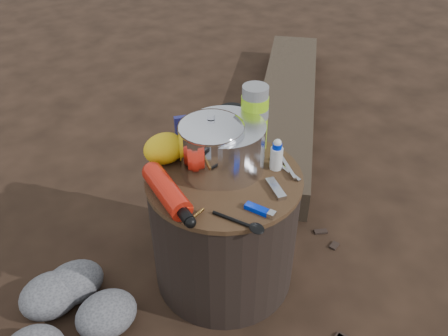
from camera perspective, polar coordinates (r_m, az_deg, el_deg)
ground at (r=1.75m, az=0.00°, el=-12.77°), size 60.00×60.00×0.00m
stump at (r=1.58m, az=0.00°, el=-7.45°), size 0.49×0.49×0.45m
log_main at (r=2.62m, az=7.76°, el=7.69°), size 1.41×1.42×0.14m
log_small at (r=2.48m, az=3.69°, el=5.39°), size 1.05×0.75×0.09m
foil_windscreen at (r=1.43m, az=0.11°, el=2.67°), size 0.25×0.25×0.15m
camping_pot at (r=1.40m, az=-1.56°, el=2.75°), size 0.20×0.20×0.20m
fuel_bottle at (r=1.34m, az=-7.05°, el=-2.85°), size 0.09×0.28×0.07m
thermos at (r=1.51m, az=3.75°, el=6.15°), size 0.09×0.09×0.22m
travel_mug at (r=1.56m, az=0.96°, el=5.23°), size 0.08×0.08×0.13m
stuff_sack at (r=1.49m, az=-7.35°, el=2.42°), size 0.14×0.11×0.09m
food_pouch at (r=1.51m, az=-4.00°, el=4.11°), size 0.11×0.06×0.13m
lighter at (r=1.31m, az=4.09°, el=-5.05°), size 0.06×0.09×0.02m
multitool at (r=1.38m, az=6.39°, el=-2.55°), size 0.05×0.10×0.01m
pot_grabber at (r=1.47m, az=7.53°, el=-0.02°), size 0.06×0.15×0.01m
spork at (r=1.27m, az=1.20°, el=-6.39°), size 0.09×0.15×0.01m
squeeze_bottle at (r=1.45m, az=6.49°, el=1.53°), size 0.04×0.04×0.09m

